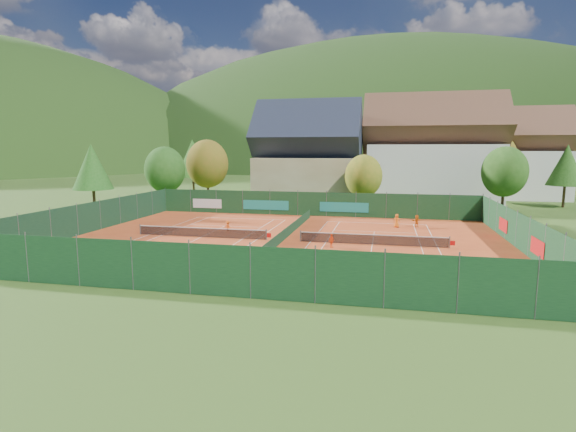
# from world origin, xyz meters

# --- Properties ---
(ground) EXTENTS (600.00, 600.00, 0.00)m
(ground) POSITION_xyz_m (0.00, 0.00, -0.02)
(ground) COLOR #305119
(ground) RESTS_ON ground
(clay_pad) EXTENTS (40.00, 32.00, 0.01)m
(clay_pad) POSITION_xyz_m (0.00, 0.00, 0.01)
(clay_pad) COLOR #B23F1A
(clay_pad) RESTS_ON ground
(court_markings_left) EXTENTS (11.03, 23.83, 0.00)m
(court_markings_left) POSITION_xyz_m (-8.00, 0.00, 0.01)
(court_markings_left) COLOR white
(court_markings_left) RESTS_ON ground
(court_markings_right) EXTENTS (11.03, 23.83, 0.00)m
(court_markings_right) POSITION_xyz_m (8.00, 0.00, 0.01)
(court_markings_right) COLOR white
(court_markings_right) RESTS_ON ground
(tennis_net_left) EXTENTS (13.30, 0.10, 1.02)m
(tennis_net_left) POSITION_xyz_m (-7.85, 0.00, 0.51)
(tennis_net_left) COLOR #59595B
(tennis_net_left) RESTS_ON ground
(tennis_net_right) EXTENTS (13.30, 0.10, 1.02)m
(tennis_net_right) POSITION_xyz_m (8.15, 0.00, 0.51)
(tennis_net_right) COLOR #59595B
(tennis_net_right) RESTS_ON ground
(court_divider) EXTENTS (0.03, 28.80, 1.00)m
(court_divider) POSITION_xyz_m (0.00, 0.00, 0.50)
(court_divider) COLOR #13341F
(court_divider) RESTS_ON ground
(fence_north) EXTENTS (40.00, 0.10, 3.00)m
(fence_north) POSITION_xyz_m (-0.46, 15.99, 1.47)
(fence_north) COLOR #153B1D
(fence_north) RESTS_ON ground
(fence_south) EXTENTS (40.00, 0.04, 3.00)m
(fence_south) POSITION_xyz_m (0.00, -16.00, 1.50)
(fence_south) COLOR #153C1E
(fence_south) RESTS_ON ground
(fence_west) EXTENTS (0.04, 32.00, 3.00)m
(fence_west) POSITION_xyz_m (-20.00, 0.00, 1.50)
(fence_west) COLOR #12331E
(fence_west) RESTS_ON ground
(fence_east) EXTENTS (0.09, 32.00, 3.00)m
(fence_east) POSITION_xyz_m (20.00, 0.05, 1.48)
(fence_east) COLOR #13361C
(fence_east) RESTS_ON ground
(chalet) EXTENTS (16.20, 12.00, 16.00)m
(chalet) POSITION_xyz_m (-3.00, 30.00, 6.62)
(chalet) COLOR beige
(chalet) RESTS_ON ground
(hotel_block_a) EXTENTS (21.60, 11.00, 17.25)m
(hotel_block_a) POSITION_xyz_m (16.00, 36.00, 7.38)
(hotel_block_a) COLOR silver
(hotel_block_a) RESTS_ON ground
(hotel_block_b) EXTENTS (17.28, 10.00, 15.50)m
(hotel_block_b) POSITION_xyz_m (30.00, 44.00, 6.62)
(hotel_block_b) COLOR silver
(hotel_block_b) RESTS_ON ground
(tree_west_front) EXTENTS (5.72, 5.72, 8.69)m
(tree_west_front) POSITION_xyz_m (-22.00, 20.00, 5.39)
(tree_west_front) COLOR #4D331B
(tree_west_front) RESTS_ON ground
(tree_west_mid) EXTENTS (6.44, 6.44, 9.78)m
(tree_west_mid) POSITION_xyz_m (-18.00, 26.00, 6.07)
(tree_west_mid) COLOR #492C1A
(tree_west_mid) RESTS_ON ground
(tree_west_back) EXTENTS (5.60, 5.60, 10.00)m
(tree_west_back) POSITION_xyz_m (-24.00, 34.00, 6.74)
(tree_west_back) COLOR #482F19
(tree_west_back) RESTS_ON ground
(tree_center) EXTENTS (5.01, 5.01, 7.60)m
(tree_center) POSITION_xyz_m (6.00, 22.00, 4.72)
(tree_center) COLOR #462A19
(tree_center) RESTS_ON ground
(tree_east_front) EXTENTS (5.72, 5.72, 8.69)m
(tree_east_front) POSITION_xyz_m (24.00, 24.00, 5.39)
(tree_east_front) COLOR #432B18
(tree_east_front) RESTS_ON ground
(tree_east_mid) EXTENTS (5.04, 5.04, 9.00)m
(tree_east_mid) POSITION_xyz_m (34.00, 32.00, 6.06)
(tree_east_mid) COLOR #443018
(tree_east_mid) RESTS_ON ground
(tree_west_side) EXTENTS (5.04, 5.04, 9.00)m
(tree_west_side) POSITION_xyz_m (-28.00, 12.00, 6.06)
(tree_west_side) COLOR #452C18
(tree_west_side) RESTS_ON ground
(tree_east_back) EXTENTS (7.15, 7.15, 10.86)m
(tree_east_back) POSITION_xyz_m (26.00, 40.00, 6.74)
(tree_east_back) COLOR #4A341A
(tree_east_back) RESTS_ON ground
(mountain_backdrop) EXTENTS (820.00, 530.00, 242.00)m
(mountain_backdrop) POSITION_xyz_m (28.54, 233.48, -39.64)
(mountain_backdrop) COLOR black
(mountain_backdrop) RESTS_ON ground
(ball_hopper) EXTENTS (0.34, 0.34, 0.80)m
(ball_hopper) POSITION_xyz_m (12.56, -10.31, 0.56)
(ball_hopper) COLOR slate
(ball_hopper) RESTS_ON ground
(loose_ball_0) EXTENTS (0.07, 0.07, 0.07)m
(loose_ball_0) POSITION_xyz_m (-10.22, -6.41, 0.03)
(loose_ball_0) COLOR #CCD833
(loose_ball_0) RESTS_ON ground
(loose_ball_1) EXTENTS (0.07, 0.07, 0.07)m
(loose_ball_1) POSITION_xyz_m (5.66, -12.91, 0.03)
(loose_ball_1) COLOR #CCD833
(loose_ball_1) RESTS_ON ground
(loose_ball_2) EXTENTS (0.07, 0.07, 0.07)m
(loose_ball_2) POSITION_xyz_m (4.37, 3.75, 0.03)
(loose_ball_2) COLOR #CCD833
(loose_ball_2) RESTS_ON ground
(loose_ball_3) EXTENTS (0.07, 0.07, 0.07)m
(loose_ball_3) POSITION_xyz_m (-2.92, 7.82, 0.03)
(loose_ball_3) COLOR #CCD833
(loose_ball_3) RESTS_ON ground
(loose_ball_4) EXTENTS (0.07, 0.07, 0.07)m
(loose_ball_4) POSITION_xyz_m (7.47, -3.26, 0.03)
(loose_ball_4) COLOR #CCD833
(loose_ball_4) RESTS_ON ground
(player_left_near) EXTENTS (0.45, 0.31, 1.18)m
(player_left_near) POSITION_xyz_m (-8.19, -7.62, 0.59)
(player_left_near) COLOR orange
(player_left_near) RESTS_ON ground
(player_left_mid) EXTENTS (0.80, 0.76, 1.29)m
(player_left_mid) POSITION_xyz_m (-5.01, -9.30, 0.65)
(player_left_mid) COLOR #F85616
(player_left_mid) RESTS_ON ground
(player_left_far) EXTENTS (0.92, 0.65, 1.29)m
(player_left_far) POSITION_xyz_m (-6.15, 2.26, 0.64)
(player_left_far) COLOR #E95714
(player_left_far) RESTS_ON ground
(player_right_near) EXTENTS (0.60, 0.76, 1.21)m
(player_right_near) POSITION_xyz_m (4.64, -1.95, 0.61)
(player_right_near) COLOR #E64C14
(player_right_near) RESTS_ON ground
(player_right_far_a) EXTENTS (0.80, 0.60, 1.48)m
(player_right_far_a) POSITION_xyz_m (10.24, 9.47, 0.74)
(player_right_far_a) COLOR orange
(player_right_far_a) RESTS_ON ground
(player_right_far_b) EXTENTS (1.22, 1.07, 1.34)m
(player_right_far_b) POSITION_xyz_m (12.34, 10.16, 0.67)
(player_right_far_b) COLOR #D56312
(player_right_far_b) RESTS_ON ground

